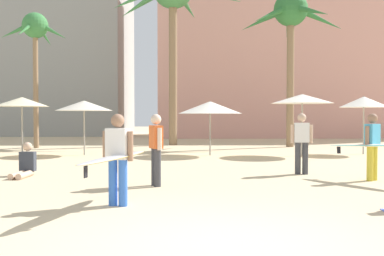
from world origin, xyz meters
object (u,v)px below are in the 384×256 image
person_near_right (117,156)px  cafe_umbrella_0 (302,99)px  person_mid_right (302,141)px  cafe_umbrella_3 (84,106)px  person_mid_left (156,147)px  palm_tree_center (35,35)px  palm_tree_right (291,20)px  cafe_umbrella_1 (210,107)px  person_far_right (25,165)px  cafe_umbrella_4 (22,102)px  person_mid_center (374,144)px  cafe_umbrella_2 (364,102)px

person_near_right → cafe_umbrella_0: bearing=-11.0°
cafe_umbrella_0 → person_mid_right: 6.04m
cafe_umbrella_3 → person_mid_left: (3.44, -8.16, -1.12)m
palm_tree_center → palm_tree_right: size_ratio=0.85×
person_mid_left → cafe_umbrella_1: bearing=-124.0°
palm_tree_right → person_far_right: (-9.73, -11.12, -6.24)m
cafe_umbrella_1 → person_mid_right: size_ratio=1.53×
cafe_umbrella_0 → palm_tree_right: bearing=81.9°
person_far_right → person_mid_right: bearing=94.7°
cafe_umbrella_4 → person_mid_right: 11.55m
cafe_umbrella_3 → person_far_right: size_ratio=2.30×
cafe_umbrella_3 → person_mid_left: size_ratio=1.41×
cafe_umbrella_4 → person_mid_center: bearing=-33.2°
cafe_umbrella_4 → person_mid_left: bearing=-53.5°
cafe_umbrella_0 → person_mid_left: 9.50m
palm_tree_right → cafe_umbrella_2: bearing=-65.4°
cafe_umbrella_1 → cafe_umbrella_4: (-7.62, 0.07, 0.22)m
person_mid_center → person_far_right: bearing=-135.7°
palm_tree_right → cafe_umbrella_4: (-12.05, -4.82, -4.37)m
person_mid_left → cafe_umbrella_2: bearing=-156.2°
cafe_umbrella_1 → cafe_umbrella_3: size_ratio=1.11×
palm_tree_right → person_far_right: size_ratio=7.84×
palm_tree_center → person_far_right: (3.15, -10.53, -5.33)m
cafe_umbrella_4 → person_far_right: bearing=-69.8°
palm_tree_center → cafe_umbrella_4: 5.53m
person_far_right → cafe_umbrella_3: bearing=-179.0°
cafe_umbrella_0 → person_mid_center: bearing=-90.7°
person_near_right → person_mid_right: size_ratio=1.60×
person_far_right → person_mid_center: bearing=85.6°
cafe_umbrella_2 → person_mid_right: 7.77m
cafe_umbrella_0 → person_near_right: size_ratio=0.93×
person_mid_right → person_mid_left: size_ratio=1.02×
cafe_umbrella_0 → person_near_right: cafe_umbrella_0 is taller
palm_tree_right → cafe_umbrella_0: (-0.73, -5.12, -4.25)m
cafe_umbrella_2 → person_mid_right: size_ratio=1.44×
cafe_umbrella_3 → person_mid_center: size_ratio=0.99×
cafe_umbrella_4 → person_mid_right: bearing=-31.4°
palm_tree_center → person_mid_left: palm_tree_center is taller
cafe_umbrella_0 → cafe_umbrella_3: bearing=176.9°
palm_tree_right → person_far_right: bearing=-131.2°
palm_tree_right → cafe_umbrella_0: size_ratio=3.19×
cafe_umbrella_2 → person_mid_center: bearing=-110.3°
person_far_right → person_mid_left: 4.01m
cafe_umbrella_2 → person_mid_right: (-4.29, -6.35, -1.27)m
cafe_umbrella_0 → cafe_umbrella_3: 8.87m
palm_tree_center → cafe_umbrella_3: (3.29, -4.05, -3.61)m
cafe_umbrella_0 → person_mid_right: size_ratio=1.48×
cafe_umbrella_4 → person_near_right: bearing=-62.6°
cafe_umbrella_3 → person_near_right: size_ratio=0.87×
person_mid_center → person_mid_left: person_mid_center is taller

